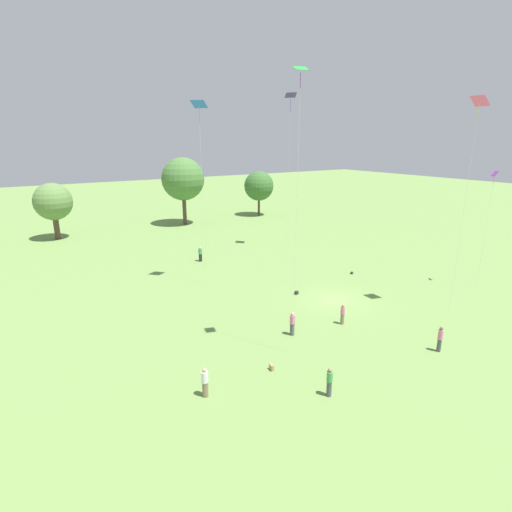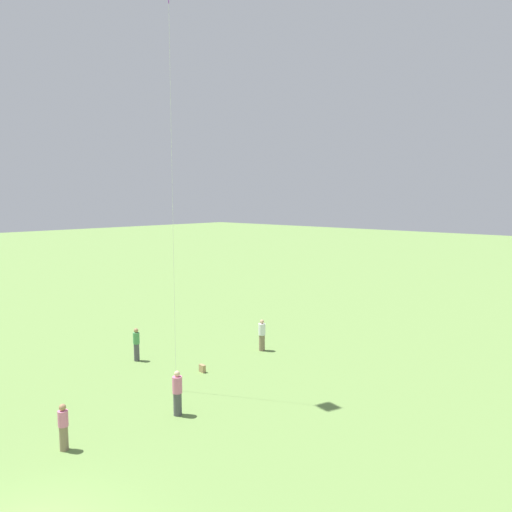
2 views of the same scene
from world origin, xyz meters
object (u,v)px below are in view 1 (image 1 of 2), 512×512
Objects in this scene: picnic_bag_1 at (296,293)px; person_1 at (440,339)px; person_4 at (329,382)px; kite_1 at (479,109)px; person_3 at (292,324)px; kite_0 at (291,101)px; person_5 at (200,254)px; kite_2 at (199,110)px; picnic_bag_0 at (272,367)px; person_0 at (343,314)px; kite_3 at (493,183)px; kite_4 at (300,94)px; picnic_bag_2 at (352,273)px; person_2 at (205,382)px.

person_1 is at bearing -83.06° from picnic_bag_1.
picnic_bag_1 is (8.12, 13.26, -0.76)m from person_4.
kite_1 reaches higher than picnic_bag_1.
kite_0 reaches higher than person_3.
person_1 is 28.58m from person_5.
kite_2 reaches higher than picnic_bag_0.
kite_3 is (17.24, -1.08, 9.34)m from person_0.
person_0 is at bearing -41.08° from person_1.
kite_4 is 40.58× the size of picnic_bag_1.
kite_2 is 18.86m from picnic_bag_1.
person_1 reaches higher than picnic_bag_2.
picnic_bag_1 is at bearing -133.30° from person_0.
person_5 is at bearing 73.32° from kite_1.
picnic_bag_0 is (-6.27, -23.89, -0.70)m from person_5.
picnic_bag_0 is at bearing 6.61° from person_1.
person_3 is 1.03× the size of person_4.
person_3 is at bearing 122.88° from kite_1.
person_0 is 0.90× the size of person_3.
picnic_bag_1 is (5.35, 6.27, -0.77)m from person_3.
kite_0 is (23.12, 22.99, 17.60)m from person_2.
person_3 is 8.28m from picnic_bag_1.
kite_3 is 15.75m from picnic_bag_2.
kite_4 is 24.70m from picnic_bag_2.
kite_3 reaches higher than picnic_bag_0.
kite_0 is at bearing -8.89° from person_4.
picnic_bag_2 is (7.08, 15.03, -0.83)m from person_1.
kite_3 is at bearing 140.49° from person_0.
person_0 is 28.80m from kite_0.
kite_3 is at bearing 2.89° from picnic_bag_0.
picnic_bag_1 is (-9.08, -13.49, -18.36)m from kite_0.
kite_1 is at bearing -49.17° from picnic_bag_1.
kite_3 reaches higher than person_5.
kite_2 is at bearing 158.62° from picnic_bag_2.
person_5 is 17.70m from picnic_bag_2.
kite_2 is (-7.63, 20.79, 15.60)m from person_1.
person_0 is 0.90× the size of person_1.
kite_3 is at bearing -54.07° from person_4.
kite_0 reaches higher than person_4.
person_4 reaches higher than picnic_bag_0.
picnic_bag_0 is (-25.68, -1.30, -9.99)m from kite_3.
picnic_bag_0 is at bearing -5.27° from person_2.
person_4 is 22.36m from picnic_bag_2.
person_3 is 0.11× the size of kite_2.
person_4 is 0.09× the size of kite_0.
kite_2 is at bearing -7.86° from person_5.
person_4 is at bearing -39.82° from person_2.
kite_3 is (24.45, 5.23, 9.27)m from person_4.
kite_0 is 51.32× the size of picnic_bag_2.
kite_0 is at bearing 138.16° from person_3.
person_2 is at bearing -41.58° from kite_0.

